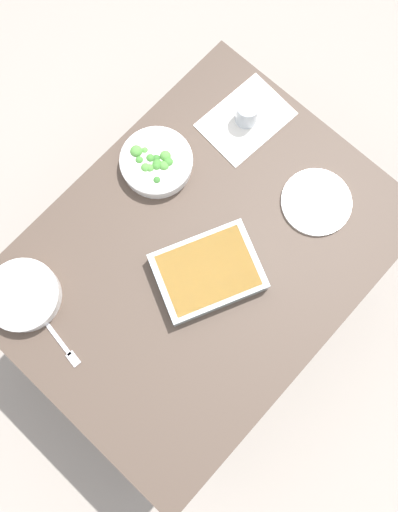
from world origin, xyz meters
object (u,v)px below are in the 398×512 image
at_px(side_plate, 316,202).
at_px(spoon_by_stew, 33,309).
at_px(baking_dish, 208,272).
at_px(spoon_by_broccoli, 166,175).
at_px(drink_cup, 247,114).
at_px(stew_bowl, 23,295).
at_px(broccoli_bowl, 156,162).
at_px(fork_on_table, 63,345).

height_order(side_plate, spoon_by_stew, side_plate).
xyz_separation_m(baking_dish, spoon_by_broccoli, (-0.14, -0.31, -0.03)).
bearing_deg(drink_cup, spoon_by_broccoli, -10.29).
bearing_deg(stew_bowl, side_plate, 151.33).
height_order(baking_dish, side_plate, baking_dish).
relative_size(broccoli_bowl, baking_dish, 0.63).
relative_size(baking_dish, spoon_by_stew, 2.11).
relative_size(stew_bowl, side_plate, 0.99).
bearing_deg(stew_bowl, baking_dish, 140.02).
xyz_separation_m(stew_bowl, broccoli_bowl, (-0.57, -0.00, -0.00)).
bearing_deg(stew_bowl, fork_on_table, 82.18).
distance_m(baking_dish, spoon_by_broccoli, 0.34).
relative_size(drink_cup, fork_on_table, 0.48).
height_order(broccoli_bowl, spoon_by_broccoli, broccoli_bowl).
height_order(broccoli_bowl, drink_cup, drink_cup).
height_order(side_plate, spoon_by_broccoli, side_plate).
bearing_deg(baking_dish, side_plate, 166.55).
relative_size(drink_cup, side_plate, 0.39).
bearing_deg(broccoli_bowl, side_plate, 118.90).
bearing_deg(drink_cup, broccoli_bowl, -17.90).
distance_m(drink_cup, fork_on_table, 0.91).
xyz_separation_m(broccoli_bowl, drink_cup, (-0.31, 0.10, 0.01)).
xyz_separation_m(side_plate, spoon_by_broccoli, (0.25, -0.41, -0.00)).
distance_m(broccoli_bowl, side_plate, 0.51).
height_order(stew_bowl, side_plate, stew_bowl).
relative_size(spoon_by_stew, spoon_by_broccoli, 0.98).
height_order(drink_cup, fork_on_table, drink_cup).
bearing_deg(spoon_by_stew, drink_cup, 176.42).
xyz_separation_m(spoon_by_stew, fork_on_table, (0.01, 0.14, -0.00)).
relative_size(baking_dish, side_plate, 1.66).
bearing_deg(spoon_by_stew, broccoli_bowl, -175.57).
xyz_separation_m(stew_bowl, fork_on_table, (0.02, 0.18, -0.03)).
bearing_deg(baking_dish, stew_bowl, -39.98).
xyz_separation_m(broccoli_bowl, fork_on_table, (0.59, 0.18, -0.03)).
height_order(stew_bowl, drink_cup, drink_cup).
distance_m(side_plate, spoon_by_stew, 0.92).
relative_size(side_plate, spoon_by_broccoli, 1.25).
bearing_deg(broccoli_bowl, spoon_by_stew, 4.43).
bearing_deg(broccoli_bowl, fork_on_table, 17.36).
bearing_deg(spoon_by_broccoli, side_plate, 121.86).
distance_m(drink_cup, spoon_by_stew, 0.89).
relative_size(baking_dish, spoon_by_broccoli, 2.08).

